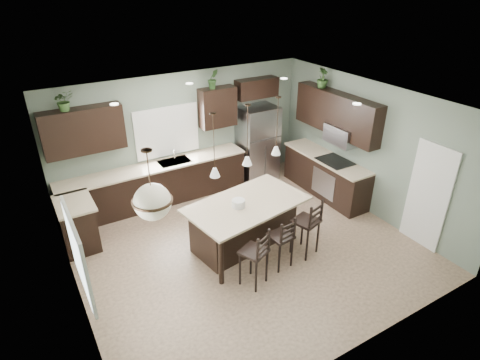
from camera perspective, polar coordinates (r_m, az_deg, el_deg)
name	(u,v)px	position (r m, az deg, el deg)	size (l,w,h in m)	color
ground	(246,247)	(7.80, 0.88, -9.52)	(6.00, 6.00, 0.00)	#9E8466
pantry_door	(428,196)	(8.16, 25.17, -2.12)	(0.04, 0.82, 2.04)	white
window_back	(167,131)	(9.08, -10.35, 6.83)	(1.35, 0.02, 1.00)	white
window_left	(77,255)	(5.49, -22.16, -9.90)	(0.02, 1.10, 1.00)	white
left_return_cabs	(77,225)	(8.20, -22.12, -5.97)	(0.60, 0.90, 0.90)	black
left_return_countertop	(74,203)	(7.97, -22.57, -3.11)	(0.66, 0.96, 0.04)	beige
back_lower_cabs	(157,185)	(9.16, -11.74, -0.72)	(4.20, 0.60, 0.90)	black
back_countertop	(155,167)	(8.93, -11.98, 1.89)	(4.20, 0.66, 0.04)	beige
sink_inset	(174,161)	(9.06, -9.32, 2.62)	(0.70, 0.45, 0.01)	gray
faucet	(174,156)	(8.97, -9.32, 3.39)	(0.02, 0.02, 0.28)	silver
back_upper_left	(83,131)	(8.41, -21.39, 6.54)	(1.55, 0.34, 0.90)	black
back_upper_right	(218,107)	(9.27, -3.20, 10.29)	(0.85, 0.34, 0.90)	black
fridge_header	(257,88)	(9.70, 2.38, 12.93)	(1.05, 0.34, 0.45)	black
right_lower_cabs	(325,176)	(9.58, 12.02, 0.58)	(0.60, 2.35, 0.90)	black
right_countertop	(327,158)	(9.37, 12.20, 3.12)	(0.66, 2.35, 0.04)	beige
cooktop	(335,161)	(9.18, 13.35, 2.63)	(0.58, 0.75, 0.02)	black
wall_oven_front	(323,184)	(9.21, 11.72, -0.53)	(0.01, 0.72, 0.60)	gray
right_upper_cabs	(336,113)	(9.10, 13.56, 9.21)	(0.34, 2.35, 0.90)	black
microwave	(341,135)	(9.01, 14.24, 6.25)	(0.40, 0.75, 0.40)	gray
refrigerator	(257,143)	(9.95, 2.47, 5.26)	(0.90, 0.74, 1.85)	#9B9AA3
kitchen_island	(247,224)	(7.61, 0.94, -6.28)	(2.21, 1.26, 0.92)	black
serving_dish	(238,203)	(7.22, -0.23, -3.34)	(0.24, 0.24, 0.14)	silver
bar_stool_left	(254,257)	(6.69, 1.95, -10.94)	(0.40, 0.40, 1.08)	black
bar_stool_center	(280,241)	(7.11, 5.75, -8.70)	(0.38, 0.38, 1.03)	black
bar_stool_right	(305,227)	(7.43, 9.30, -6.59)	(0.43, 0.43, 1.15)	black
pendant_left	(214,146)	(6.38, -3.73, 4.88)	(0.17, 0.17, 1.10)	silver
pendant_center	(247,135)	(6.78, 1.06, 6.35)	(0.17, 0.17, 1.10)	white
pendant_right	(277,126)	(7.23, 5.30, 7.62)	(0.17, 0.17, 1.10)	silver
chandelier	(150,185)	(5.20, -12.62, -0.70)	(0.54, 0.54, 1.00)	beige
plant_back_left	(64,101)	(8.16, -23.80, 10.29)	(0.35, 0.30, 0.39)	#345625
plant_back_right	(213,79)	(9.02, -3.86, 14.17)	(0.24, 0.19, 0.43)	#27481F
plant_right_wall	(323,78)	(9.26, 11.67, 14.04)	(0.24, 0.24, 0.43)	#315324
room_shell	(247,168)	(6.91, 0.98, 1.78)	(6.00, 6.00, 6.00)	slate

